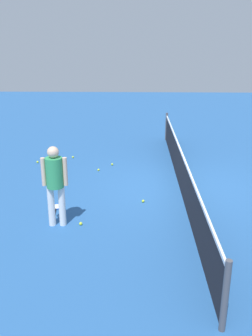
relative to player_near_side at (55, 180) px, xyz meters
name	(u,v)px	position (x,y,z in m)	size (l,w,h in m)	color
ground_plane	(180,187)	(-2.16, 2.78, -1.01)	(40.00, 40.00, 0.00)	#265693
court_net	(181,169)	(-2.16, 2.78, -0.51)	(10.09, 0.09, 1.07)	#4C4C51
player_near_side	(55,180)	(0.00, 0.00, 0.00)	(0.36, 0.52, 1.70)	white
tennis_racket_near_player	(56,207)	(-0.83, -0.22, -1.00)	(0.60, 0.35, 0.03)	blue
tennis_ball_near_player	(38,162)	(-4.09, -1.53, -0.98)	(0.07, 0.07, 0.07)	#C6E033
tennis_ball_by_net	(73,157)	(-4.64, -0.49, -0.98)	(0.07, 0.07, 0.07)	#C6E033
tennis_ball_midcourt	(143,201)	(-1.18, 1.80, -0.98)	(0.07, 0.07, 0.07)	#C6E033
tennis_ball_baseline	(112,164)	(-3.93, 0.87, -0.98)	(0.07, 0.07, 0.07)	#C6E033
tennis_ball_stray_left	(99,170)	(-3.40, 0.50, -0.98)	(0.07, 0.07, 0.07)	#C6E033
tennis_ball_stray_right	(81,224)	(0.00, 0.48, -0.98)	(0.07, 0.07, 0.07)	#C6E033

